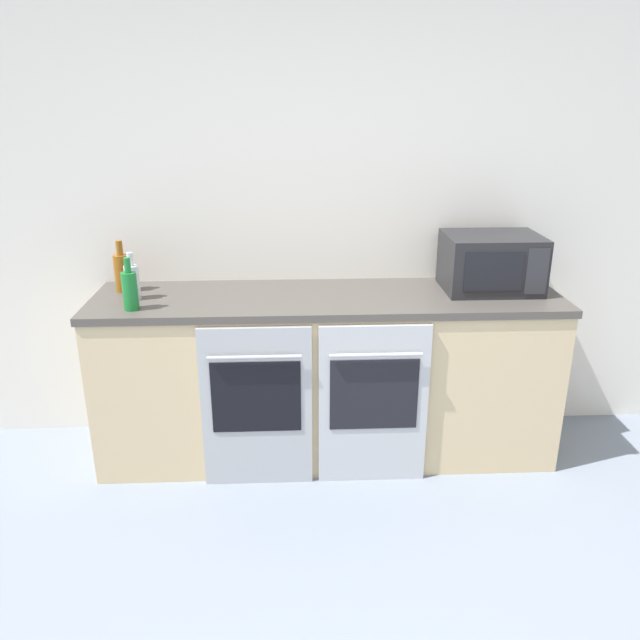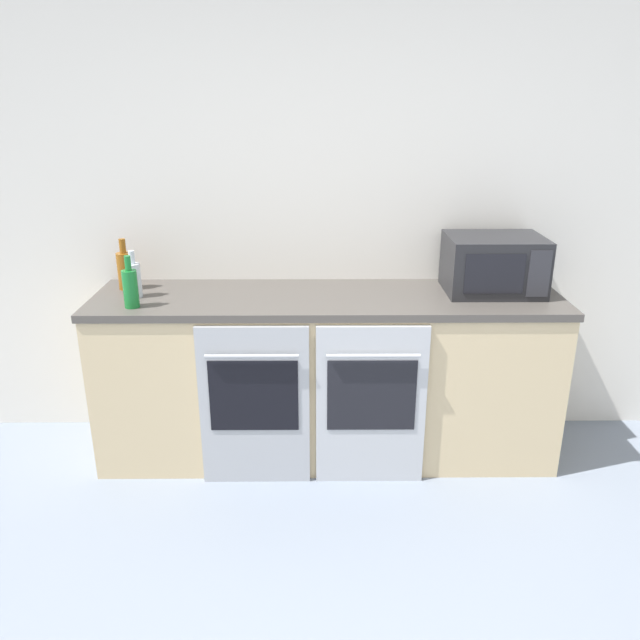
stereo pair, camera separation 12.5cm
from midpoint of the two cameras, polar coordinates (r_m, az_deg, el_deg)
wall_back at (r=3.56m, az=-0.63°, el=9.56°), size 10.00×0.06×2.60m
counter_back at (r=3.49m, az=-0.38°, el=-5.03°), size 2.49×0.64×0.93m
oven_left at (r=3.22m, az=-6.92°, el=-7.89°), size 0.56×0.06×0.88m
oven_right at (r=3.23m, az=3.78°, el=-7.70°), size 0.56×0.06×0.88m
microwave at (r=3.49m, az=14.39°, el=5.11°), size 0.50×0.38×0.30m
bottle_green at (r=3.23m, az=-18.05°, el=2.66°), size 0.07×0.07×0.26m
bottle_clear at (r=3.39m, az=-17.81°, el=3.41°), size 0.07×0.07×0.25m
bottle_amber at (r=3.55m, az=-18.62°, el=4.22°), size 0.08×0.08×0.28m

